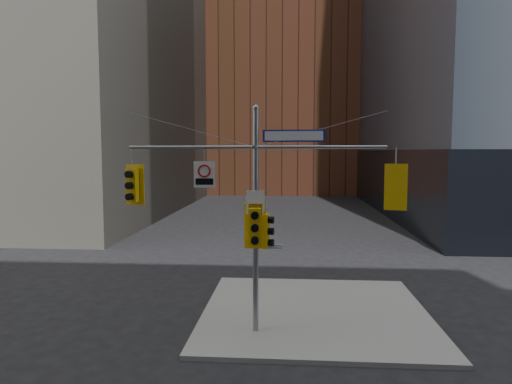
# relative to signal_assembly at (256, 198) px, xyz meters

# --- Properties ---
(ground) EXTENTS (160.00, 160.00, 0.00)m
(ground) POSITION_rel_signal_assembly_xyz_m (0.00, -1.99, -4.42)
(ground) COLOR black
(ground) RESTS_ON ground
(sidewalk_corner) EXTENTS (8.00, 8.00, 0.15)m
(sidewalk_corner) POSITION_rel_signal_assembly_xyz_m (2.00, 2.01, -4.34)
(sidewalk_corner) COLOR gray
(sidewalk_corner) RESTS_ON ground
(brick_midrise) EXTENTS (26.00, 20.00, 28.00)m
(brick_midrise) POSITION_rel_signal_assembly_xyz_m (0.00, 56.01, 9.58)
(brick_midrise) COLOR brown
(brick_midrise) RESTS_ON ground
(signal_assembly) EXTENTS (8.00, 0.80, 7.30)m
(signal_assembly) POSITION_rel_signal_assembly_xyz_m (0.00, 0.00, 0.00)
(signal_assembly) COLOR gray
(signal_assembly) RESTS_ON ground
(traffic_light_west_arm) EXTENTS (0.62, 0.56, 1.31)m
(traffic_light_west_arm) POSITION_rel_signal_assembly_xyz_m (-3.94, 0.01, 0.38)
(traffic_light_west_arm) COLOR yellow
(traffic_light_west_arm) RESTS_ON ground
(traffic_light_east_arm) EXTENTS (0.67, 0.58, 1.40)m
(traffic_light_east_arm) POSITION_rel_signal_assembly_xyz_m (4.28, 0.00, 0.38)
(traffic_light_east_arm) COLOR yellow
(traffic_light_east_arm) RESTS_ON ground
(traffic_light_pole_side) EXTENTS (0.46, 0.39, 1.08)m
(traffic_light_pole_side) POSITION_rel_signal_assembly_xyz_m (0.32, -0.00, -1.04)
(traffic_light_pole_side) COLOR yellow
(traffic_light_pole_side) RESTS_ON ground
(traffic_light_pole_front) EXTENTS (0.68, 0.55, 1.43)m
(traffic_light_pole_front) POSITION_rel_signal_assembly_xyz_m (-0.00, -0.27, -0.86)
(traffic_light_pole_front) COLOR yellow
(traffic_light_pole_front) RESTS_ON ground
(street_sign_blade) EXTENTS (1.90, 0.12, 0.37)m
(street_sign_blade) POSITION_rel_signal_assembly_xyz_m (1.17, 0.00, 1.93)
(street_sign_blade) COLOR #0F188F
(street_sign_blade) RESTS_ON ground
(regulatory_sign_arm) EXTENTS (0.67, 0.10, 0.83)m
(regulatory_sign_arm) POSITION_rel_signal_assembly_xyz_m (-1.61, -0.02, 0.76)
(regulatory_sign_arm) COLOR silver
(regulatory_sign_arm) RESTS_ON ground
(regulatory_sign_pole) EXTENTS (0.57, 0.07, 0.74)m
(regulatory_sign_pole) POSITION_rel_signal_assembly_xyz_m (0.00, -0.11, -0.14)
(regulatory_sign_pole) COLOR silver
(regulatory_sign_pole) RESTS_ON ground
(street_blade_ew) EXTENTS (0.74, 0.04, 0.15)m
(street_blade_ew) POSITION_rel_signal_assembly_xyz_m (0.45, 0.01, -1.54)
(street_blade_ew) COLOR silver
(street_blade_ew) RESTS_ON ground
(street_blade_ns) EXTENTS (0.10, 0.83, 0.17)m
(street_blade_ns) POSITION_rel_signal_assembly_xyz_m (0.00, 0.46, -1.51)
(street_blade_ns) COLOR #145926
(street_blade_ns) RESTS_ON ground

